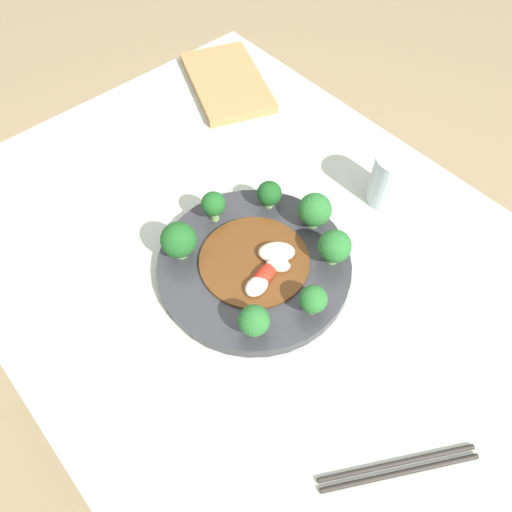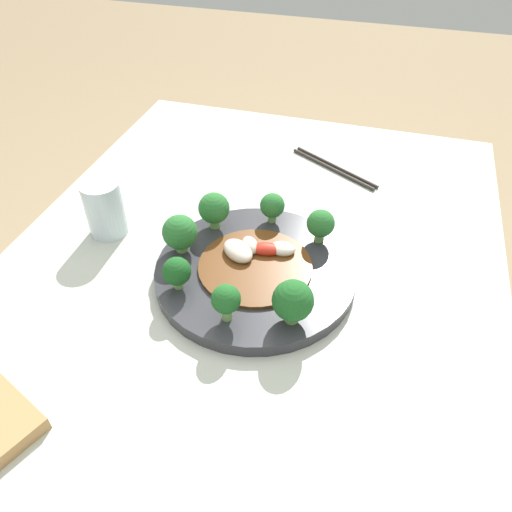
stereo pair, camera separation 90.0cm
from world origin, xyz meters
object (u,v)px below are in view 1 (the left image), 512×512
at_px(broccoli_northwest, 254,321).
at_px(broccoli_south, 315,210).
at_px(broccoli_east, 214,205).
at_px(cutting_board, 227,82).
at_px(broccoli_southeast, 269,194).
at_px(drinking_glass, 389,179).
at_px(broccoli_northeast, 179,240).
at_px(stirfry_center, 262,264).
at_px(chopsticks, 399,468).
at_px(plate, 256,267).
at_px(broccoli_west, 313,299).
at_px(broccoli_southwest, 335,247).

bearing_deg(broccoli_northwest, broccoli_south, -67.43).
height_order(broccoli_east, cutting_board, broccoli_east).
bearing_deg(broccoli_south, broccoli_southeast, 19.52).
distance_m(broccoli_south, drinking_glass, 0.15).
xyz_separation_m(broccoli_northwest, broccoli_northeast, (0.18, -0.00, 0.00)).
xyz_separation_m(stirfry_center, chopsticks, (-0.34, 0.07, -0.02)).
height_order(plate, broccoli_northeast, broccoli_northeast).
height_order(broccoli_west, chopsticks, broccoli_west).
bearing_deg(broccoli_northeast, stirfry_center, -141.27).
bearing_deg(broccoli_northeast, drinking_glass, -109.83).
bearing_deg(broccoli_southwest, chopsticks, 149.62).
distance_m(broccoli_northeast, broccoli_west, 0.23).
bearing_deg(broccoli_west, drinking_glass, -72.98).
distance_m(plate, drinking_glass, 0.28).
xyz_separation_m(drinking_glass, chopsticks, (-0.31, 0.34, -0.05)).
relative_size(broccoli_east, broccoli_west, 1.10).
distance_m(stirfry_center, drinking_glass, 0.27).
bearing_deg(broccoli_east, stirfry_center, 177.89).
bearing_deg(stirfry_center, plate, 20.18).
xyz_separation_m(broccoli_southwest, chopsticks, (-0.27, 0.16, -0.05)).
distance_m(broccoli_northeast, stirfry_center, 0.13).
bearing_deg(chopsticks, plate, -10.56).
bearing_deg(broccoli_northwest, broccoli_northeast, -1.10).
bearing_deg(cutting_board, broccoli_northeast, 131.70).
bearing_deg(stirfry_center, broccoli_west, -178.78).
xyz_separation_m(broccoli_northeast, broccoli_east, (0.02, -0.09, -0.00)).
height_order(broccoli_east, broccoli_south, broccoli_south).
bearing_deg(drinking_glass, broccoli_west, 107.02).
relative_size(plate, drinking_glass, 3.16).
height_order(broccoli_northeast, broccoli_southwest, broccoli_northeast).
xyz_separation_m(broccoli_south, broccoli_southwest, (-0.07, 0.03, 0.00)).
bearing_deg(broccoli_southeast, broccoli_south, -160.48).
height_order(broccoli_northeast, broccoli_south, broccoli_northeast).
height_order(broccoli_southeast, drinking_glass, drinking_glass).
relative_size(broccoli_west, chopsticks, 0.28).
distance_m(broccoli_northeast, chopsticks, 0.44).
bearing_deg(broccoli_northwest, drinking_glass, -81.51).
distance_m(broccoli_west, chopsticks, 0.24).
bearing_deg(cutting_board, broccoli_southwest, 159.69).
height_order(plate, cutting_board, same).
bearing_deg(chopsticks, stirfry_center, -11.46).
height_order(broccoli_northeast, cutting_board, broccoli_northeast).
bearing_deg(broccoli_northeast, broccoli_northwest, 178.90).
relative_size(broccoli_east, cutting_board, 0.21).
bearing_deg(cutting_board, broccoli_south, 160.10).
bearing_deg(chopsticks, broccoli_east, -8.98).
bearing_deg(broccoli_east, broccoli_southwest, -155.62).
bearing_deg(broccoli_south, broccoli_northwest, 112.57).
distance_m(broccoli_east, broccoli_southwest, 0.21).
height_order(broccoli_east, stirfry_center, broccoli_east).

